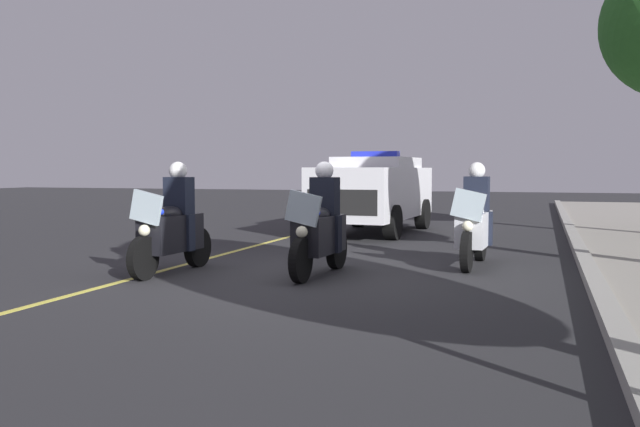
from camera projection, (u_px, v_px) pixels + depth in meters
name	position (u px, v px, depth m)	size (l,w,h in m)	color
ground_plane	(309.00, 275.00, 10.42)	(80.00, 80.00, 0.00)	#28282B
curb_strip	(595.00, 284.00, 9.17)	(48.00, 0.24, 0.15)	#9E9B93
lane_stripe_center	(172.00, 268.00, 11.13)	(48.00, 0.12, 0.01)	#E0D14C
police_motorcycle_lead_left	(172.00, 228.00, 10.57)	(2.14, 0.60, 1.72)	black
police_motorcycle_lead_right	(320.00, 229.00, 10.34)	(2.14, 0.60, 1.72)	black
police_motorcycle_trailing	(474.00, 224.00, 11.31)	(2.14, 0.60, 1.72)	black
police_suv	(374.00, 190.00, 17.26)	(5.00, 2.29, 2.05)	silver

